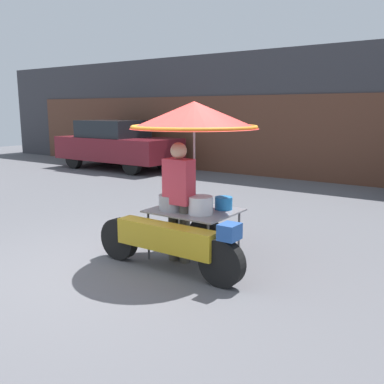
% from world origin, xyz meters
% --- Properties ---
extents(ground_plane, '(36.00, 36.00, 0.00)m').
position_xyz_m(ground_plane, '(0.00, 0.00, 0.00)').
color(ground_plane, '#56565B').
extents(shopfront_building, '(28.00, 2.06, 3.68)m').
position_xyz_m(shopfront_building, '(0.00, 9.04, 1.83)').
color(shopfront_building, '#38383D').
rests_on(shopfront_building, ground).
extents(vendor_motorcycle_cart, '(2.15, 1.66, 2.08)m').
position_xyz_m(vendor_motorcycle_cart, '(0.55, 0.83, 1.56)').
color(vendor_motorcycle_cart, black).
rests_on(vendor_motorcycle_cart, ground).
extents(vendor_person, '(0.38, 0.22, 1.57)m').
position_xyz_m(vendor_person, '(0.45, 0.71, 0.88)').
color(vendor_person, '#4C473D').
rests_on(vendor_person, ground).
extents(parked_car, '(4.30, 1.83, 1.62)m').
position_xyz_m(parked_car, '(-6.63, 6.73, 0.83)').
color(parked_car, black).
rests_on(parked_car, ground).
extents(potted_plant, '(0.65, 0.65, 0.82)m').
position_xyz_m(potted_plant, '(-9.54, 7.23, 0.47)').
color(potted_plant, brown).
rests_on(potted_plant, ground).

